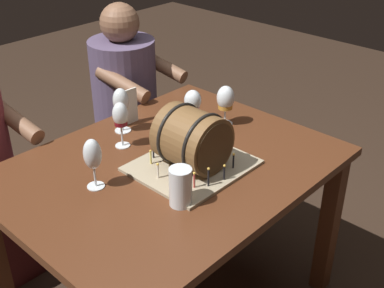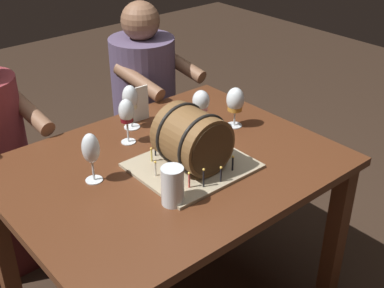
% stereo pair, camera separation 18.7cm
% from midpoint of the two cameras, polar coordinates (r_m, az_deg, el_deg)
% --- Properties ---
extents(dining_table, '(1.25, 0.97, 0.75)m').
position_cam_midpoint_polar(dining_table, '(2.00, 0.21, -4.90)').
color(dining_table, '#562D19').
rests_on(dining_table, ground).
extents(barrel_cake, '(0.42, 0.37, 0.24)m').
position_cam_midpoint_polar(barrel_cake, '(1.86, 2.87, 0.14)').
color(barrel_cake, tan).
rests_on(barrel_cake, dining_table).
extents(wine_glass_empty, '(0.06, 0.06, 0.19)m').
position_cam_midpoint_polar(wine_glass_empty, '(1.79, -8.48, -0.71)').
color(wine_glass_empty, white).
rests_on(wine_glass_empty, dining_table).
extents(wine_glass_red, '(0.06, 0.06, 0.19)m').
position_cam_midpoint_polar(wine_glass_red, '(2.03, -4.82, 3.43)').
color(wine_glass_red, white).
rests_on(wine_glass_red, dining_table).
extents(wine_glass_amber, '(0.08, 0.08, 0.18)m').
position_cam_midpoint_polar(wine_glass_amber, '(2.18, 7.37, 4.74)').
color(wine_glass_amber, white).
rests_on(wine_glass_amber, dining_table).
extents(wine_glass_rose, '(0.07, 0.07, 0.18)m').
position_cam_midpoint_polar(wine_glass_rose, '(2.13, 3.55, 4.64)').
color(wine_glass_rose, white).
rests_on(wine_glass_rose, dining_table).
extents(wine_glass_white, '(0.07, 0.07, 0.20)m').
position_cam_midpoint_polar(wine_glass_white, '(2.15, -4.55, 4.97)').
color(wine_glass_white, white).
rests_on(wine_glass_white, dining_table).
extents(beer_pint, '(0.08, 0.08, 0.14)m').
position_cam_midpoint_polar(beer_pint, '(1.69, 0.95, -4.95)').
color(beer_pint, white).
rests_on(beer_pint, dining_table).
extents(menu_card, '(0.11, 0.02, 0.16)m').
position_cam_midpoint_polar(menu_card, '(2.23, -3.83, 4.42)').
color(menu_card, silver).
rests_on(menu_card, dining_table).
extents(person_seated_right, '(0.43, 0.51, 1.17)m').
position_cam_midpoint_polar(person_seated_right, '(2.80, -3.39, 3.34)').
color(person_seated_right, '#372D40').
rests_on(person_seated_right, ground).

